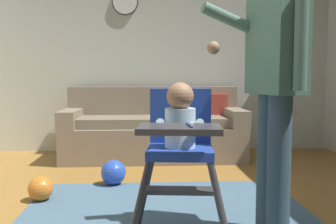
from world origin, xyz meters
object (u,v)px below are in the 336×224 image
at_px(toy_ball, 41,189).
at_px(toy_ball_second, 113,172).
at_px(couch, 154,131).
at_px(high_chair, 180,135).
at_px(adult_standing, 274,85).
at_px(wall_clock, 125,2).

distance_m(toy_ball, toy_ball_second, 0.68).
relative_size(couch, high_chair, 2.26).
distance_m(adult_standing, toy_ball, 1.96).
bearing_deg(toy_ball_second, adult_standing, -47.97).
height_order(couch, wall_clock, wall_clock).
height_order(high_chair, toy_ball_second, high_chair).
height_order(adult_standing, toy_ball_second, adult_standing).
distance_m(toy_ball_second, wall_clock, 2.48).
xyz_separation_m(couch, toy_ball_second, (-0.40, -1.18, -0.22)).
bearing_deg(wall_clock, toy_ball_second, -91.22).
height_order(couch, high_chair, high_chair).
xyz_separation_m(couch, adult_standing, (0.66, -2.36, 0.60)).
bearing_deg(high_chair, couch, -171.92).
height_order(couch, toy_ball_second, couch).
height_order(toy_ball, wall_clock, wall_clock).
xyz_separation_m(toy_ball, toy_ball_second, (0.54, 0.42, 0.02)).
distance_m(high_chair, toy_ball_second, 1.50).
relative_size(toy_ball, toy_ball_second, 0.86).
relative_size(high_chair, adult_standing, 0.58).
bearing_deg(couch, toy_ball, -30.31).
bearing_deg(toy_ball_second, wall_clock, 88.78).
bearing_deg(toy_ball_second, couch, 71.26).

